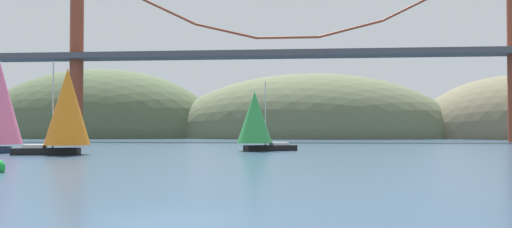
% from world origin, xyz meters
% --- Properties ---
extents(ground_plane, '(360.00, 360.00, 0.00)m').
position_xyz_m(ground_plane, '(0.00, 0.00, 0.00)').
color(ground_plane, '#2D4760').
extents(headland_left, '(70.30, 44.00, 38.74)m').
position_xyz_m(headland_left, '(-55.00, 135.00, 0.00)').
color(headland_left, '#4C5B3D').
rests_on(headland_left, ground_plane).
extents(headland_center, '(79.90, 44.00, 35.10)m').
position_xyz_m(headland_center, '(5.00, 135.00, 0.00)').
color(headland_center, '#5B6647').
rests_on(headland_center, ground_plane).
extents(suspension_bridge, '(124.50, 6.00, 39.65)m').
position_xyz_m(suspension_bridge, '(0.00, 95.00, 18.66)').
color(suspension_bridge, brown).
rests_on(suspension_bridge, ground_plane).
extents(sailboat_green_sail, '(7.92, 5.96, 8.36)m').
position_xyz_m(sailboat_green_sail, '(-2.07, 49.41, 3.78)').
color(sailboat_green_sail, black).
rests_on(sailboat_green_sail, ground_plane).
extents(sailboat_orange_sail, '(8.18, 5.35, 9.69)m').
position_xyz_m(sailboat_orange_sail, '(-20.74, 38.52, 4.75)').
color(sailboat_orange_sail, black).
rests_on(sailboat_orange_sail, ground_plane).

